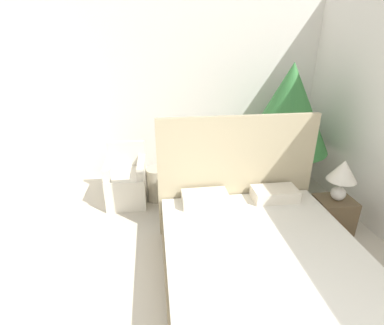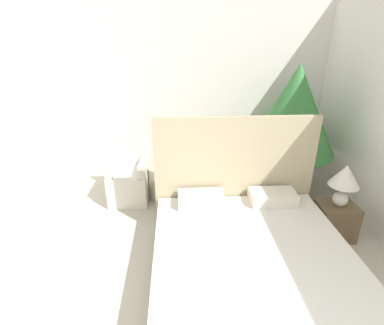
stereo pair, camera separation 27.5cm
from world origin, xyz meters
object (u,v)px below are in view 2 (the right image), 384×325
bed (252,268)px  armchair_near_window_left (130,181)px  side_table (159,183)px  nightstand (334,221)px  armchair_near_window_right (187,179)px  potted_palm (294,112)px  table_lamp (345,179)px

bed → armchair_near_window_left: 2.36m
side_table → nightstand: bearing=-25.9°
armchair_near_window_right → side_table: (-0.43, -0.02, -0.04)m
armchair_near_window_left → armchair_near_window_right: 0.86m
bed → armchair_near_window_left: bearing=126.5°
nightstand → side_table: bearing=154.1°
potted_palm → nightstand: bearing=-79.4°
armchair_near_window_right → potted_palm: potted_palm is taller
nightstand → table_lamp: size_ratio=0.86×
table_lamp → side_table: (-2.21, 1.08, -0.55)m
bed → potted_palm: bearing=62.8°
potted_palm → nightstand: size_ratio=4.39×
armchair_near_window_right → table_lamp: 2.15m
armchair_near_window_right → side_table: size_ratio=1.70×
bed → side_table: bearing=117.3°
bed → armchair_near_window_right: bed is taller
potted_palm → bed: bearing=-117.2°
nightstand → side_table: side_table is taller
table_lamp → side_table: bearing=154.1°
armchair_near_window_right → nightstand: bearing=-36.2°
bed → table_lamp: bearing=33.1°
potted_palm → nightstand: potted_palm is taller
armchair_near_window_left → table_lamp: table_lamp is taller
potted_palm → side_table: bearing=-177.2°
side_table → table_lamp: bearing=-25.9°
bed → potted_palm: potted_palm is taller
armchair_near_window_left → nightstand: 2.85m
armchair_near_window_left → potted_palm: 2.62m
potted_palm → side_table: 2.25m
armchair_near_window_left → armchair_near_window_right: (0.86, -0.00, 0.00)m
bed → table_lamp: (1.24, 0.81, 0.50)m
armchair_near_window_left → side_table: size_ratio=1.70×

